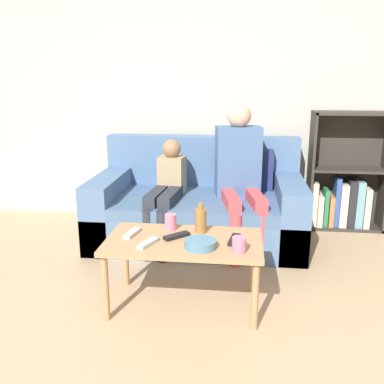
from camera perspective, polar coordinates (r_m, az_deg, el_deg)
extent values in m
cube|color=#B7B2A8|center=(4.16, 1.00, 14.05)|extent=(12.00, 0.06, 2.60)
cube|color=#4C6B93|center=(3.71, 0.76, -4.18)|extent=(1.76, 0.99, 0.30)
cube|color=#466288|center=(3.57, 0.63, -1.61)|extent=(1.32, 0.81, 0.10)
cube|color=#4C6B93|center=(3.98, 1.39, 4.25)|extent=(1.76, 0.18, 0.45)
cube|color=#4C6B93|center=(3.82, -10.77, -1.83)|extent=(0.22, 0.99, 0.56)
cube|color=#4C6B93|center=(3.68, 12.78, -2.63)|extent=(0.22, 0.99, 0.56)
cube|color=navy|center=(3.83, 8.04, 2.97)|extent=(0.36, 0.12, 0.36)
cube|color=#332D28|center=(4.10, 15.53, 2.77)|extent=(0.02, 0.28, 1.08)
cube|color=#332D28|center=(4.29, 19.64, 2.96)|extent=(0.68, 0.02, 1.08)
cube|color=#332D28|center=(4.30, 19.38, -4.28)|extent=(0.68, 0.28, 0.02)
cube|color=#332D28|center=(4.16, 20.05, 2.88)|extent=(0.64, 0.28, 0.02)
cube|color=#332D28|center=(4.09, 20.70, 9.82)|extent=(0.68, 0.28, 0.02)
cube|color=beige|center=(4.17, 15.84, -1.48)|extent=(0.06, 0.16, 0.41)
cube|color=beige|center=(4.20, 16.56, -2.24)|extent=(0.05, 0.21, 0.29)
cube|color=#2D7A4C|center=(4.20, 17.32, -1.92)|extent=(0.04, 0.17, 0.35)
cube|color=#B77542|center=(4.22, 17.94, -2.31)|extent=(0.04, 0.19, 0.29)
cube|color=#33519E|center=(4.20, 18.67, -1.23)|extent=(0.04, 0.16, 0.46)
cube|color=beige|center=(4.22, 19.42, -1.62)|extent=(0.07, 0.18, 0.40)
cube|color=#232328|center=(4.23, 20.35, -1.39)|extent=(0.06, 0.18, 0.44)
cube|color=#6699A8|center=(4.25, 21.25, -1.43)|extent=(0.07, 0.20, 0.44)
cube|color=beige|center=(4.28, 22.11, -1.87)|extent=(0.05, 0.20, 0.37)
cylinder|color=#A87F56|center=(2.58, -11.46, -12.44)|extent=(0.04, 0.04, 0.41)
cylinder|color=#A87F56|center=(2.46, 8.42, -13.63)|extent=(0.04, 0.04, 0.41)
cylinder|color=#A87F56|center=(2.95, -8.85, -8.58)|extent=(0.04, 0.04, 0.41)
cylinder|color=#A87F56|center=(2.86, 8.19, -9.40)|extent=(0.04, 0.04, 0.41)
cube|color=#A87F56|center=(2.59, -1.10, -6.64)|extent=(0.94, 0.52, 0.03)
cylinder|color=#C6474C|center=(3.22, 5.79, -6.44)|extent=(0.11, 0.11, 0.40)
cylinder|color=#C6474C|center=(3.26, 9.28, -6.29)|extent=(0.11, 0.11, 0.40)
cube|color=#C6474C|center=(3.38, 5.14, -0.95)|extent=(0.18, 0.46, 0.09)
cube|color=#C6474C|center=(3.42, 8.46, -0.87)|extent=(0.18, 0.46, 0.09)
cube|color=#476693|center=(3.59, 6.13, 4.04)|extent=(0.40, 0.27, 0.58)
sphere|color=#D1A889|center=(3.54, 6.31, 10.09)|extent=(0.20, 0.20, 0.20)
cylinder|color=#282D38|center=(3.32, -5.91, -5.76)|extent=(0.10, 0.10, 0.40)
cylinder|color=#282D38|center=(3.29, -3.97, -5.93)|extent=(0.10, 0.10, 0.40)
cube|color=#282D38|center=(3.48, -4.71, -0.48)|extent=(0.14, 0.45, 0.09)
cube|color=#282D38|center=(3.44, -2.85, -0.60)|extent=(0.14, 0.45, 0.09)
cube|color=#9E8966|center=(3.68, -2.69, 2.28)|extent=(0.23, 0.22, 0.32)
sphere|color=#936B4C|center=(3.63, -2.73, 5.82)|extent=(0.16, 0.16, 0.16)
cylinder|color=pink|center=(2.40, 6.30, -6.99)|extent=(0.08, 0.08, 0.09)
cylinder|color=pink|center=(2.73, -2.88, -4.01)|extent=(0.07, 0.07, 0.10)
cube|color=black|center=(2.61, -2.06, -5.86)|extent=(0.16, 0.15, 0.02)
cube|color=black|center=(2.56, 5.64, -6.34)|extent=(0.07, 0.18, 0.02)
cube|color=#B7B7BC|center=(2.68, -7.97, -5.44)|extent=(0.08, 0.18, 0.02)
cube|color=#B7B7BC|center=(2.51, -5.86, -6.78)|extent=(0.11, 0.18, 0.02)
cylinder|color=teal|center=(2.46, 1.12, -6.92)|extent=(0.19, 0.19, 0.05)
cylinder|color=olive|center=(2.67, 1.16, -3.84)|extent=(0.07, 0.07, 0.15)
cylinder|color=olive|center=(2.64, 1.17, -1.90)|extent=(0.03, 0.03, 0.04)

